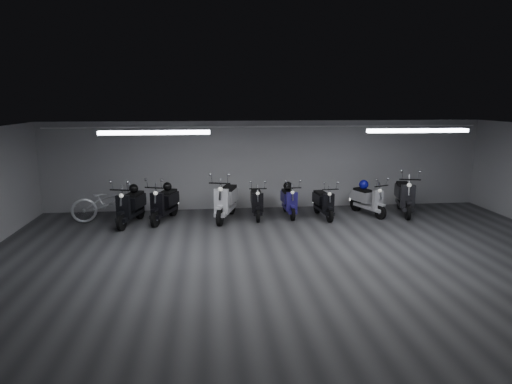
{
  "coord_description": "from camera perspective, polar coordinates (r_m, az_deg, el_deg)",
  "views": [
    {
      "loc": [
        -1.81,
        -8.86,
        3.45
      ],
      "look_at": [
        -0.62,
        2.5,
        1.05
      ],
      "focal_mm": 30.99,
      "sensor_mm": 36.0,
      "label": 1
    }
  ],
  "objects": [
    {
      "name": "scooter_1",
      "position": [
        12.89,
        -11.78,
        -0.78
      ],
      "size": [
        1.17,
        1.94,
        1.37
      ],
      "primitive_type": null,
      "rotation": [
        0.0,
        0.0,
        -0.33
      ],
      "color": "black",
      "rests_on": "floor"
    },
    {
      "name": "scooter_4",
      "position": [
        13.25,
        4.3,
        -0.59
      ],
      "size": [
        0.58,
        1.62,
        1.2
      ],
      "primitive_type": null,
      "rotation": [
        0.0,
        0.0,
        0.03
      ],
      "color": "navy",
      "rests_on": "floor"
    },
    {
      "name": "bicycle",
      "position": [
        13.45,
        -18.47,
        -0.68
      ],
      "size": [
        2.2,
        1.33,
        1.34
      ],
      "primitive_type": "imported",
      "rotation": [
        0.0,
        0.0,
        1.88
      ],
      "color": "silver",
      "rests_on": "floor"
    },
    {
      "name": "front_wall",
      "position": [
        4.73,
        17.81,
        -14.4
      ],
      "size": [
        14.0,
        0.01,
        2.8
      ],
      "primitive_type": "cube",
      "color": "#A5A6A8",
      "rests_on": "ground"
    },
    {
      "name": "back_wall",
      "position": [
        14.13,
        1.44,
        3.52
      ],
      "size": [
        14.0,
        0.01,
        2.8
      ],
      "primitive_type": "cube",
      "color": "#A5A6A8",
      "rests_on": "ground"
    },
    {
      "name": "helmet_1",
      "position": [
        13.06,
        -11.38,
        0.7
      ],
      "size": [
        0.25,
        0.25,
        0.25
      ],
      "primitive_type": "sphere",
      "color": "black",
      "rests_on": "scooter_1"
    },
    {
      "name": "helmet_2",
      "position": [
        13.86,
        13.73,
        0.95
      ],
      "size": [
        0.29,
        0.29,
        0.29
      ],
      "primitive_type": "sphere",
      "color": "#0D0E97",
      "rests_on": "scooter_6"
    },
    {
      "name": "conduit",
      "position": [
        13.93,
        1.51,
        8.44
      ],
      "size": [
        13.6,
        0.05,
        0.05
      ],
      "primitive_type": "cylinder",
      "rotation": [
        0.0,
        1.57,
        0.0
      ],
      "color": "white",
      "rests_on": "back_wall"
    },
    {
      "name": "scooter_9",
      "position": [
        14.14,
        18.67,
        0.18
      ],
      "size": [
        1.13,
        2.09,
        1.48
      ],
      "primitive_type": null,
      "rotation": [
        0.0,
        0.0,
        -0.25
      ],
      "color": "black",
      "rests_on": "floor"
    },
    {
      "name": "ceiling",
      "position": [
        9.07,
        5.6,
        7.74
      ],
      "size": [
        14.0,
        10.0,
        0.01
      ],
      "primitive_type": "cube",
      "color": "slate",
      "rests_on": "ground"
    },
    {
      "name": "scooter_0",
      "position": [
        12.8,
        -15.91,
        -1.07
      ],
      "size": [
        1.06,
        1.94,
        1.37
      ],
      "primitive_type": null,
      "rotation": [
        0.0,
        0.0,
        -0.25
      ],
      "color": "black",
      "rests_on": "floor"
    },
    {
      "name": "helmet_3",
      "position": [
        12.97,
        -15.52,
        0.44
      ],
      "size": [
        0.26,
        0.26,
        0.26
      ],
      "primitive_type": "sphere",
      "color": "black",
      "rests_on": "scooter_0"
    },
    {
      "name": "fluor_strip_left",
      "position": [
        9.96,
        -12.94,
        7.48
      ],
      "size": [
        2.4,
        0.18,
        0.08
      ],
      "primitive_type": "cube",
      "color": "white",
      "rests_on": "ceiling"
    },
    {
      "name": "scooter_2",
      "position": [
        12.81,
        -3.91,
        -0.35
      ],
      "size": [
        1.22,
        2.11,
        1.49
      ],
      "primitive_type": null,
      "rotation": [
        0.0,
        0.0,
        -0.3
      ],
      "color": "silver",
      "rests_on": "floor"
    },
    {
      "name": "helmet_0",
      "position": [
        13.41,
        4.12,
        0.78
      ],
      "size": [
        0.27,
        0.27,
        0.27
      ],
      "primitive_type": "sphere",
      "color": "black",
      "rests_on": "scooter_4"
    },
    {
      "name": "scooter_6",
      "position": [
        13.74,
        14.3,
        -0.4
      ],
      "size": [
        1.11,
        1.75,
        1.24
      ],
      "primitive_type": null,
      "rotation": [
        0.0,
        0.0,
        0.37
      ],
      "color": "#B8B8BD",
      "rests_on": "floor"
    },
    {
      "name": "floor",
      "position": [
        9.68,
        5.26,
        -9.09
      ],
      "size": [
        14.0,
        10.0,
        0.01
      ],
      "primitive_type": "cube",
      "color": "#363639",
      "rests_on": "ground"
    },
    {
      "name": "scooter_3",
      "position": [
        13.05,
        0.09,
        -0.71
      ],
      "size": [
        0.61,
        1.65,
        1.22
      ],
      "primitive_type": null,
      "rotation": [
        0.0,
        0.0,
        -0.04
      ],
      "color": "black",
      "rests_on": "floor"
    },
    {
      "name": "fluor_strip_right",
      "position": [
        11.0,
        20.15,
        7.45
      ],
      "size": [
        2.4,
        0.18,
        0.08
      ],
      "primitive_type": "cube",
      "color": "white",
      "rests_on": "ceiling"
    },
    {
      "name": "scooter_5",
      "position": [
        13.18,
        8.72,
        -0.79
      ],
      "size": [
        0.69,
        1.65,
        1.19
      ],
      "primitive_type": null,
      "rotation": [
        0.0,
        0.0,
        0.1
      ],
      "color": "black",
      "rests_on": "floor"
    }
  ]
}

